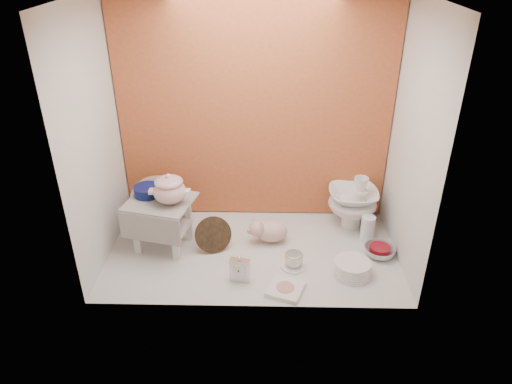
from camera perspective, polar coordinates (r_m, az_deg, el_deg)
ground at (r=3.01m, az=-0.39°, el=-7.21°), size 1.80×1.80×0.00m
niche_shell at (r=2.75m, az=-0.35°, el=10.98°), size 1.86×1.03×1.53m
step_stool at (r=3.03m, az=-11.23°, el=-3.77°), size 0.46×0.42×0.33m
soup_tureen at (r=2.87m, az=-10.43°, el=0.41°), size 0.30×0.30×0.20m
cobalt_bowl at (r=3.02m, az=-13.02°, el=0.14°), size 0.17×0.17×0.06m
floral_platter at (r=3.27m, az=-11.93°, el=-1.08°), size 0.37×0.17×0.35m
blue_white_vase at (r=3.31m, az=-13.34°, el=-1.83°), size 0.25×0.25×0.26m
lacquer_tray at (r=2.98m, az=-5.20°, el=-5.17°), size 0.25×0.17×0.22m
mantel_clock at (r=2.74m, az=-1.97°, el=-9.27°), size 0.12×0.06×0.17m
plush_pig at (r=3.07m, az=1.89°, el=-4.73°), size 0.28×0.21×0.16m
teacup_saucer at (r=2.89m, az=4.54°, el=-8.90°), size 0.16×0.16×0.01m
gold_rim_teacup at (r=2.86m, az=4.58°, el=-8.11°), size 0.14×0.14×0.09m
lattice_dish at (r=2.71m, az=3.57°, el=-11.64°), size 0.24×0.24×0.03m
dinner_plate_stack at (r=2.86m, az=11.55°, el=-8.97°), size 0.26×0.26×0.09m
crystal_bowl at (r=3.06m, az=14.70°, el=-6.95°), size 0.24×0.24×0.06m
clear_glass_vase at (r=3.15m, az=13.32°, el=-4.35°), size 0.11×0.11×0.18m
porcelain_tower at (r=3.24m, az=11.59°, el=-1.15°), size 0.42×0.42×0.37m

